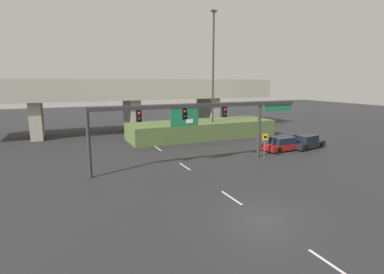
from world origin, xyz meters
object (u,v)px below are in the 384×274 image
(signal_gantry, at_px, (199,114))
(parked_sedan_near_right, at_px, (283,144))
(parked_sedan_mid_right, at_px, (306,142))
(speed_limit_sign, at_px, (265,143))
(highway_light_pole_near, at_px, (213,73))

(signal_gantry, xyz_separation_m, parked_sedan_near_right, (10.56, 1.36, -3.79))
(signal_gantry, relative_size, parked_sedan_mid_right, 4.28)
(speed_limit_sign, bearing_deg, parked_sedan_mid_right, 16.13)
(highway_light_pole_near, height_order, parked_sedan_mid_right, highway_light_pole_near)
(signal_gantry, distance_m, parked_sedan_near_right, 11.30)
(speed_limit_sign, distance_m, parked_sedan_mid_right, 7.59)
(speed_limit_sign, bearing_deg, signal_gantry, 171.53)
(speed_limit_sign, relative_size, parked_sedan_near_right, 0.52)
(speed_limit_sign, relative_size, parked_sedan_mid_right, 0.55)
(highway_light_pole_near, bearing_deg, speed_limit_sign, -92.85)
(speed_limit_sign, bearing_deg, highway_light_pole_near, 87.15)
(highway_light_pole_near, xyz_separation_m, parked_sedan_near_right, (3.65, -9.36, -7.57))
(signal_gantry, relative_size, speed_limit_sign, 7.77)
(speed_limit_sign, height_order, highway_light_pole_near, highway_light_pole_near)
(signal_gantry, distance_m, speed_limit_sign, 7.00)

